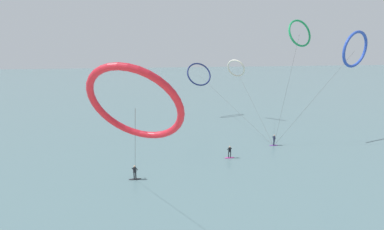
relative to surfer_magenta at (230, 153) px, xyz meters
The scene contains 9 objects.
sea_water 76.94m from the surfer_magenta, 94.88° to the left, with size 400.00×200.00×0.08m, color slate.
surfer_magenta is the anchor object (origin of this frame).
surfer_violet 9.02m from the surfer_magenta, 25.14° to the left, with size 1.40×0.73×1.70m.
surfer_charcoal 13.30m from the surfer_magenta, 159.99° to the right, with size 1.40×0.73×1.70m.
kite_cobalt 23.93m from the surfer_magenta, ahead, with size 13.98×2.68×17.10m.
kite_navy 26.38m from the surfer_magenta, 88.79° to the left, with size 10.61×23.31×11.49m.
kite_ivory 24.21m from the surfer_magenta, 70.76° to the left, with size 4.11×19.16×12.39m.
kite_crimson 26.07m from the surfer_magenta, 119.48° to the right, with size 6.32×18.72×14.21m.
kite_emerald 20.91m from the surfer_magenta, 26.27° to the left, with size 6.29×3.64×18.81m.
Camera 1 is at (-4.59, -3.85, 14.84)m, focal length 27.27 mm.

